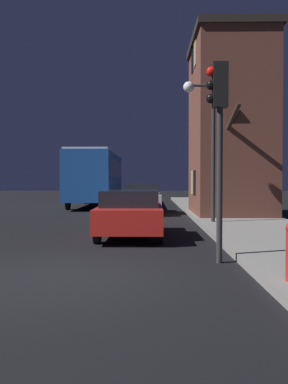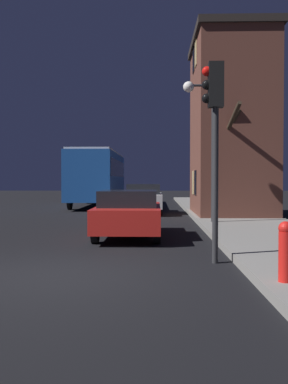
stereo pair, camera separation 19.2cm
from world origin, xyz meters
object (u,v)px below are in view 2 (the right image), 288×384
at_px(traffic_light, 214,119).
at_px(fire_hydrant, 285,250).
at_px(bare_tree, 229,162).
at_px(car_mid_lane, 144,198).
at_px(car_near_lane, 129,213).
at_px(streetlamp, 204,125).
at_px(bus, 98,174).

bearing_deg(traffic_light, fire_hydrant, -71.72).
xyz_separation_m(bare_tree, car_mid_lane, (-3.50, 4.34, -1.60)).
bearing_deg(fire_hydrant, car_near_lane, 113.56).
relative_size(streetlamp, car_mid_lane, 1.19).
distance_m(streetlamp, car_mid_lane, 6.94).
bearing_deg(car_mid_lane, streetlamp, -68.35).
distance_m(traffic_light, car_near_lane, 4.91).
bearing_deg(car_mid_lane, traffic_light, -82.12).
relative_size(traffic_light, car_near_lane, 0.95).
distance_m(bare_tree, car_mid_lane, 5.80).
distance_m(streetlamp, bus, 13.06).
bearing_deg(car_near_lane, traffic_light, -63.56).
height_order(car_near_lane, fire_hydrant, car_near_lane).
xyz_separation_m(streetlamp, bare_tree, (1.17, 1.54, -1.27)).
relative_size(streetlamp, car_near_lane, 1.20).
height_order(streetlamp, bare_tree, streetlamp).
xyz_separation_m(bus, car_mid_lane, (3.09, -5.89, -1.27)).
bearing_deg(fire_hydrant, bare_tree, 84.83).
xyz_separation_m(traffic_light, bare_tree, (1.73, 8.45, -0.52)).
bearing_deg(bare_tree, bus, 122.78).
xyz_separation_m(streetlamp, bus, (-5.42, 11.77, -1.60)).
distance_m(traffic_light, bare_tree, 8.64).
bearing_deg(car_near_lane, streetlamp, 49.76).
relative_size(car_near_lane, car_mid_lane, 0.99).
height_order(traffic_light, car_mid_lane, traffic_light).
bearing_deg(traffic_light, streetlamp, 85.36).
relative_size(streetlamp, bus, 0.51).
distance_m(bare_tree, bus, 12.17).
bearing_deg(bus, car_near_lane, -78.86).
relative_size(streetlamp, fire_hydrant, 5.62).
xyz_separation_m(car_mid_lane, fire_hydrant, (2.53, -15.08, -0.15)).
distance_m(traffic_light, bus, 19.32).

